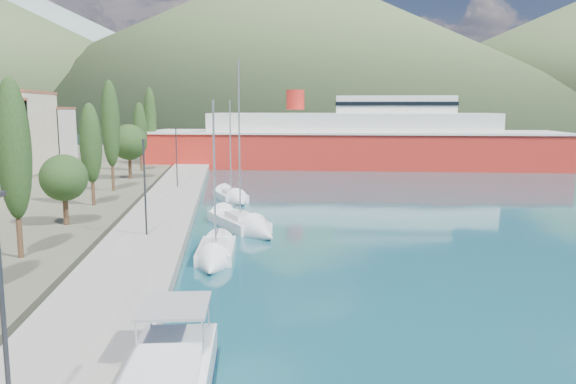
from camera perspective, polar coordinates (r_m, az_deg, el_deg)
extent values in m
plane|color=#154A56|center=(141.37, -4.61, 4.88)|extent=(1400.00, 1400.00, 0.00)
cube|color=gray|center=(48.07, -12.29, -1.73)|extent=(5.00, 88.00, 0.80)
cone|color=gray|center=(710.70, 0.70, 15.02)|extent=(760.00, 760.00, 180.00)
cone|color=#475A34|center=(426.12, -0.20, 15.02)|extent=(480.00, 480.00, 115.00)
cube|color=beige|center=(81.18, -26.61, 5.42)|extent=(9.00, 13.00, 10.00)
cube|color=#9E5138|center=(81.15, -26.85, 9.05)|extent=(9.20, 13.20, 0.30)
cube|color=silver|center=(91.61, -24.18, 5.19)|extent=(9.00, 10.00, 8.00)
cube|color=#9E5138|center=(91.52, -24.34, 7.78)|extent=(9.20, 10.20, 0.30)
cylinder|color=#47301E|center=(33.87, -25.58, -4.27)|extent=(0.30, 0.30, 2.14)
ellipsoid|color=#213A17|center=(33.21, -26.12, 3.94)|extent=(1.80, 1.80, 7.58)
cylinder|color=#47301E|center=(42.10, -21.65, -1.76)|extent=(0.36, 0.36, 2.02)
sphere|color=#213A17|center=(41.78, -21.82, 1.36)|extent=(3.24, 3.24, 3.24)
cylinder|color=#47301E|center=(49.92, -19.17, -0.20)|extent=(0.30, 0.30, 1.88)
ellipsoid|color=#213A17|center=(49.49, -19.41, 4.70)|extent=(1.80, 1.80, 6.66)
cylinder|color=#47301E|center=(57.99, -17.35, 1.29)|extent=(0.30, 0.30, 2.38)
ellipsoid|color=#213A17|center=(57.60, -17.58, 6.63)|extent=(1.80, 1.80, 8.44)
cylinder|color=#47301E|center=(67.58, -15.76, 2.41)|extent=(0.36, 0.36, 2.58)
sphere|color=#213A17|center=(67.35, -15.86, 4.90)|extent=(4.13, 4.13, 4.13)
cylinder|color=#47301E|center=(76.01, -14.69, 2.84)|extent=(0.30, 0.30, 1.95)
ellipsoid|color=#213A17|center=(75.72, -14.81, 6.17)|extent=(1.80, 1.80, 6.90)
cylinder|color=#47301E|center=(86.04, -13.70, 3.68)|extent=(0.30, 0.30, 2.46)
ellipsoid|color=#213A17|center=(85.78, -13.83, 7.40)|extent=(1.80, 1.80, 8.73)
cylinder|color=#2D2D33|center=(14.90, -26.91, -11.86)|extent=(0.12, 0.12, 6.00)
cylinder|color=#2D2D33|center=(36.44, -14.33, 0.40)|extent=(0.12, 0.12, 6.00)
cube|color=#2D2D33|center=(36.40, -14.45, 5.13)|extent=(0.15, 0.50, 0.12)
cylinder|color=#2D2D33|center=(58.58, -11.26, 3.45)|extent=(0.12, 0.12, 6.00)
cube|color=#2D2D33|center=(58.66, -11.32, 6.40)|extent=(0.15, 0.50, 0.12)
cube|color=silver|center=(17.95, -12.11, -18.28)|extent=(2.81, 6.41, 1.06)
cube|color=silver|center=(16.98, -12.59, -17.40)|extent=(2.15, 3.17, 0.38)
cube|color=gray|center=(18.81, -11.48, -11.26)|extent=(2.32, 2.72, 0.10)
cube|color=silver|center=(34.12, -7.29, -6.06)|extent=(2.41, 5.23, 0.82)
cube|color=silver|center=(33.66, -7.35, -5.31)|extent=(1.38, 2.12, 0.32)
cylinder|color=silver|center=(32.92, -7.49, 1.77)|extent=(0.12, 0.12, 8.62)
cone|color=silver|center=(30.98, -7.79, -7.58)|extent=(2.23, 2.51, 2.09)
cube|color=silver|center=(42.29, -5.10, -3.14)|extent=(4.74, 7.12, 0.95)
cube|color=silver|center=(41.76, -4.87, -2.41)|extent=(2.34, 3.03, 0.37)
cylinder|color=silver|center=(41.08, -4.97, 5.32)|extent=(0.12, 0.12, 11.57)
cone|color=silver|center=(38.45, -2.60, -4.29)|extent=(3.41, 3.80, 2.42)
cube|color=silver|center=(54.90, -5.89, -0.49)|extent=(3.52, 5.58, 0.89)
cube|color=silver|center=(54.49, -5.81, 0.07)|extent=(1.85, 2.35, 0.34)
cylinder|color=silver|center=(54.03, -5.87, 4.57)|extent=(0.12, 0.12, 8.86)
cone|color=silver|center=(51.76, -4.93, -1.02)|extent=(2.81, 2.91, 2.26)
cube|color=red|center=(85.72, 6.36, 4.10)|extent=(62.22, 24.26, 5.88)
cube|color=silver|center=(85.55, 6.40, 6.07)|extent=(62.72, 24.71, 0.32)
cube|color=silver|center=(85.51, 6.41, 6.91)|extent=(43.28, 18.47, 3.15)
cube|color=silver|center=(85.85, 10.70, 8.72)|extent=(18.26, 11.00, 2.52)
cylinder|color=red|center=(85.72, 0.75, 9.35)|extent=(2.73, 2.73, 2.94)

